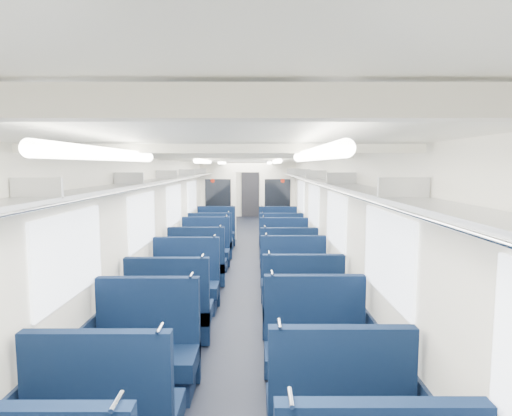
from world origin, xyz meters
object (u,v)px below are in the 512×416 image
seat_17 (281,244)px  seat_9 (302,310)px  seat_6 (146,357)px  seat_16 (211,244)px  seat_18 (216,235)px  seat_13 (288,268)px  seat_19 (278,235)px  seat_10 (186,288)px  seat_12 (198,267)px  end_door (250,193)px  seat_7 (316,353)px  seat_15 (284,254)px  seat_11 (294,285)px  bulkhead (248,198)px  seat_8 (170,314)px  seat_14 (206,253)px

seat_17 → seat_9: bearing=-90.0°
seat_6 → seat_16: bearing=90.0°
seat_17 → seat_18: (-1.66, 1.33, 0.00)m
seat_17 → seat_6: bearing=-106.1°
seat_13 → seat_17: same height
seat_19 → seat_9: bearing=-90.0°
seat_10 → seat_12: bearing=90.0°
end_door → seat_19: bearing=-83.1°
seat_7 → seat_19: size_ratio=1.00×
end_door → seat_15: bearing=-84.8°
seat_7 → seat_10: 2.76m
seat_7 → seat_12: size_ratio=1.00×
seat_11 → seat_16: size_ratio=1.00×
seat_12 → seat_16: same height
seat_13 → seat_16: 2.82m
bulkhead → seat_9: (0.83, -7.01, -0.88)m
seat_7 → seat_11: 2.33m
seat_19 → seat_6: bearing=-103.3°
seat_9 → seat_10: (-1.66, 0.96, 0.00)m
seat_10 → seat_12: same height
bulkhead → seat_12: bulkhead is taller
seat_8 → seat_12: bearing=90.0°
seat_11 → seat_15: same height
end_door → seat_18: size_ratio=1.76×
end_door → seat_16: bearing=-95.9°
seat_12 → seat_16: bearing=90.0°
end_door → seat_6: bearing=-93.4°
bulkhead → seat_19: bearing=-57.4°
end_door → seat_19: 6.90m
bulkhead → seat_14: bearing=-103.1°
seat_15 → seat_19: 2.38m
seat_11 → seat_7: bearing=-90.0°
seat_6 → seat_12: same height
seat_19 → seat_8: bearing=-105.8°
bulkhead → seat_17: bulkhead is taller
seat_12 → seat_13: same height
seat_6 → seat_17: size_ratio=1.00×
seat_14 → seat_16: same height
seat_8 → seat_12: 2.44m
seat_16 → seat_13: bearing=-54.0°
seat_7 → seat_14: same height
seat_11 → seat_18: bearing=109.5°
seat_6 → seat_18: 7.10m
end_door → seat_13: (0.83, -10.33, -0.65)m
end_door → seat_7: 13.81m
seat_7 → seat_15: 4.57m
seat_16 → seat_7: bearing=-73.8°
end_door → bulkhead: 5.53m
seat_9 → seat_13: bearing=90.0°
seat_15 → seat_19: size_ratio=1.00×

